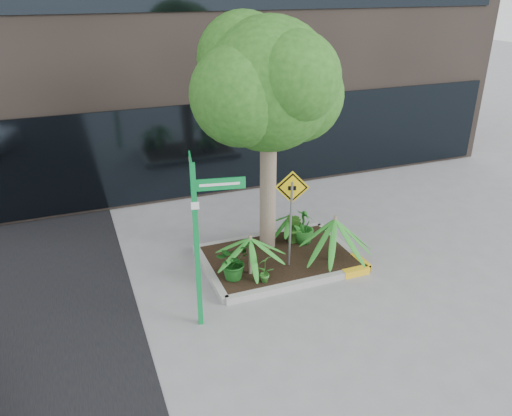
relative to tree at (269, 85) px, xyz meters
name	(u,v)px	position (x,y,z in m)	size (l,w,h in m)	color
ground	(276,270)	(-0.14, -0.85, -3.79)	(80.00, 80.00, 0.00)	gray
planter	(281,258)	(0.09, -0.57, -3.69)	(3.35, 2.36, 0.15)	#9E9E99
tree	(269,85)	(0.00, 0.00, 0.00)	(3.46, 3.07, 5.20)	gray
palm_front	(335,219)	(1.06, -1.16, -2.64)	(1.21, 1.21, 1.34)	gray
palm_left	(250,238)	(-0.78, -0.99, -2.82)	(0.99, 0.99, 1.10)	gray
palm_back	(290,216)	(0.61, 0.08, -3.03)	(0.74, 0.74, 0.82)	gray
shrub_a	(233,261)	(-1.16, -1.02, -3.26)	(0.70, 0.70, 0.78)	#175017
shrub_b	(304,226)	(0.84, -0.17, -3.23)	(0.47, 0.47, 0.83)	#1E5E1C
shrub_c	(265,268)	(-0.62, -1.40, -3.33)	(0.33, 0.33, 0.63)	#2C6C21
shrub_d	(294,227)	(0.62, -0.11, -3.25)	(0.43, 0.43, 0.78)	#306A1E
street_sign_post	(199,228)	(-2.07, -1.99, -1.89)	(0.90, 1.01, 3.08)	#0D8F3D
cattle_sign	(291,204)	(0.05, -1.12, -2.16)	(0.63, 0.30, 2.19)	slate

